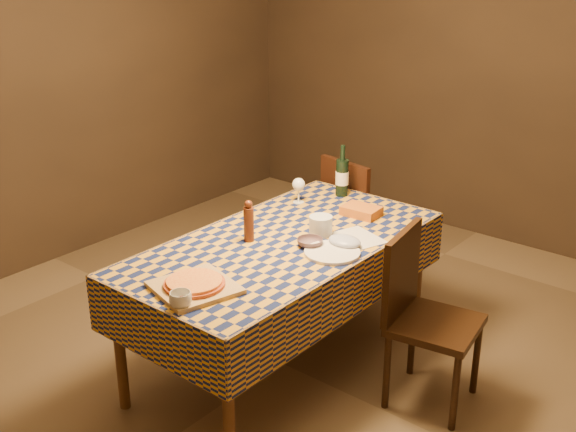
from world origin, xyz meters
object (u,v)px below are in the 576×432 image
(dining_table, at_px, (282,254))
(pizza, at_px, (194,283))
(white_plate, at_px, (332,253))
(cutting_board, at_px, (195,288))
(bowl, at_px, (310,243))
(chair_right, at_px, (421,309))
(chair_far, at_px, (356,216))
(wine_bottle, at_px, (342,177))

(dining_table, height_order, pizza, pizza)
(dining_table, distance_m, white_plate, 0.32)
(cutting_board, bearing_deg, bowl, 81.28)
(cutting_board, distance_m, bowl, 0.74)
(dining_table, relative_size, bowl, 13.43)
(bowl, bearing_deg, chair_right, 17.54)
(cutting_board, bearing_deg, chair_right, 52.83)
(dining_table, bearing_deg, chair_far, 103.14)
(pizza, height_order, chair_far, chair_far)
(dining_table, xyz_separation_m, white_plate, (0.30, 0.04, 0.08))
(dining_table, height_order, wine_bottle, wine_bottle)
(cutting_board, xyz_separation_m, pizza, (0.00, 0.00, 0.02))
(cutting_board, relative_size, white_plate, 1.20)
(dining_table, height_order, cutting_board, cutting_board)
(dining_table, height_order, chair_far, chair_far)
(chair_right, bearing_deg, chair_far, 139.16)
(wine_bottle, bearing_deg, chair_far, 105.42)
(chair_far, bearing_deg, white_plate, -61.87)
(dining_table, height_order, bowl, bowl)
(bowl, bearing_deg, pizza, -98.72)
(dining_table, bearing_deg, white_plate, 6.95)
(white_plate, bearing_deg, bowl, 178.57)
(pizza, bearing_deg, chair_far, 99.54)
(chair_right, bearing_deg, cutting_board, -127.17)
(chair_right, bearing_deg, white_plate, -156.58)
(dining_table, relative_size, white_plate, 6.35)
(wine_bottle, bearing_deg, white_plate, -57.68)
(dining_table, xyz_separation_m, wine_bottle, (-0.17, 0.79, 0.20))
(bowl, height_order, chair_right, chair_right)
(bowl, relative_size, wine_bottle, 0.42)
(dining_table, relative_size, wine_bottle, 5.67)
(bowl, bearing_deg, dining_table, -165.40)
(pizza, distance_m, wine_bottle, 1.50)
(cutting_board, xyz_separation_m, chair_far, (-0.30, 1.77, -0.26))
(wine_bottle, distance_m, chair_right, 1.13)
(cutting_board, height_order, white_plate, cutting_board)
(bowl, height_order, white_plate, bowl)
(chair_far, bearing_deg, bowl, -68.50)
(dining_table, height_order, chair_right, chair_right)
(chair_far, xyz_separation_m, chair_right, (0.99, -0.85, 0.00))
(dining_table, bearing_deg, wine_bottle, 102.30)
(cutting_board, relative_size, pizza, 1.06)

